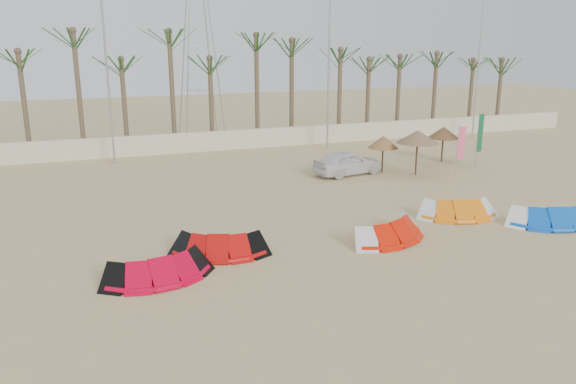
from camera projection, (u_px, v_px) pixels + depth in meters
name	position (u px, v px, depth m)	size (l,w,h in m)	color
ground	(353.00, 279.00, 17.73)	(120.00, 120.00, 0.00)	tan
boundary_wall	(206.00, 141.00, 37.46)	(60.00, 0.30, 1.30)	beige
palm_line	(207.00, 52.00, 37.49)	(52.00, 4.00, 7.70)	brown
lamp_b	(107.00, 66.00, 32.30)	(1.25, 0.14, 11.00)	#A5A8AD
lamp_c	(329.00, 62.00, 36.95)	(1.25, 0.14, 11.00)	#A5A8AD
lamp_d	(479.00, 60.00, 40.93)	(1.25, 0.14, 11.00)	#A5A8AD
pylon	(202.00, 136.00, 43.39)	(3.00, 3.00, 14.00)	#A5A8AD
kite_red_left	(157.00, 264.00, 17.80)	(3.66, 2.04, 0.90)	red
kite_red_mid	(217.00, 241.00, 19.82)	(3.72, 2.45, 0.90)	#BA0A08
kite_red_right	(386.00, 227.00, 21.30)	(3.94, 2.68, 0.90)	red
kite_orange	(454.00, 207.00, 23.87)	(3.59, 2.22, 0.90)	orange
kite_blue	(546.00, 213.00, 22.94)	(3.87, 2.36, 0.90)	blue
parasol_left	(383.00, 142.00, 31.28)	(1.69, 1.69, 2.09)	#4C331E
parasol_mid	(418.00, 137.00, 30.51)	(2.30, 2.30, 2.50)	#4C331E
parasol_right	(444.00, 133.00, 33.93)	(1.87, 1.87, 2.16)	#4C331E
flag_pink	(460.00, 145.00, 30.89)	(0.45, 0.06, 2.81)	#A5A8AD
flag_green	(480.00, 135.00, 32.07)	(0.45, 0.10, 3.35)	#A5A8AD
car	(348.00, 163.00, 31.00)	(1.60, 3.98, 1.35)	white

